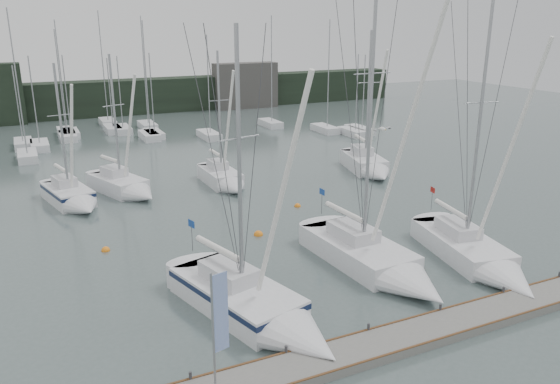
{
  "coord_description": "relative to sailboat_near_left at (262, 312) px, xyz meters",
  "views": [
    {
      "loc": [
        -14.43,
        -21.27,
        13.27
      ],
      "look_at": [
        -1.98,
        5.0,
        4.13
      ],
      "focal_mm": 35.0,
      "sensor_mm": 36.0,
      "label": 1
    }
  ],
  "objects": [
    {
      "name": "ground",
      "position": [
        5.75,
        1.01,
        -0.64
      ],
      "size": [
        160.0,
        160.0,
        0.0
      ],
      "primitive_type": "plane",
      "color": "#4D5E5C",
      "rests_on": "ground"
    },
    {
      "name": "dock",
      "position": [
        5.75,
        -3.99,
        -0.44
      ],
      "size": [
        24.0,
        2.0,
        0.4
      ],
      "primitive_type": "cube",
      "color": "#61615C",
      "rests_on": "ground"
    },
    {
      "name": "far_treeline",
      "position": [
        5.75,
        63.01,
        1.86
      ],
      "size": [
        90.0,
        4.0,
        5.0
      ],
      "primitive_type": "cube",
      "color": "black",
      "rests_on": "ground"
    },
    {
      "name": "far_building_right",
      "position": [
        23.75,
        61.01,
        2.86
      ],
      "size": [
        10.0,
        3.0,
        7.0
      ],
      "primitive_type": "cube",
      "color": "#464340",
      "rests_on": "ground"
    },
    {
      "name": "mast_forest",
      "position": [
        0.65,
        45.03,
        -0.16
      ],
      "size": [
        54.66,
        27.19,
        14.63
      ],
      "color": "silver",
      "rests_on": "ground"
    },
    {
      "name": "sailboat_near_left",
      "position": [
        0.0,
        0.0,
        0.0
      ],
      "size": [
        5.75,
        10.76,
        14.28
      ],
      "rotation": [
        0.0,
        0.0,
        0.27
      ],
      "color": "silver",
      "rests_on": "ground"
    },
    {
      "name": "sailboat_near_center",
      "position": [
        7.94,
        1.71,
        -0.04
      ],
      "size": [
        4.01,
        10.96,
        18.19
      ],
      "rotation": [
        0.0,
        0.0,
        0.07
      ],
      "color": "silver",
      "rests_on": "ground"
    },
    {
      "name": "sailboat_near_right",
      "position": [
        13.39,
        0.03,
        -0.08
      ],
      "size": [
        4.71,
        10.44,
        15.37
      ],
      "rotation": [
        0.0,
        0.0,
        -0.19
      ],
      "color": "silver",
      "rests_on": "ground"
    },
    {
      "name": "sailboat_mid_a",
      "position": [
        -6.06,
        21.25,
        -0.03
      ],
      "size": [
        4.18,
        7.68,
        11.25
      ],
      "rotation": [
        0.0,
        0.0,
        0.24
      ],
      "color": "silver",
      "rests_on": "ground"
    },
    {
      "name": "sailboat_mid_b",
      "position": [
        -1.9,
        22.31,
        -0.04
      ],
      "size": [
        5.06,
        7.91,
        11.74
      ],
      "rotation": [
        0.0,
        0.0,
        0.36
      ],
      "color": "silver",
      "rests_on": "ground"
    },
    {
      "name": "sailboat_mid_c",
      "position": [
        5.87,
        21.03,
        -0.05
      ],
      "size": [
        2.56,
        7.12,
        11.79
      ],
      "rotation": [
        0.0,
        0.0,
        0.02
      ],
      "color": "silver",
      "rests_on": "ground"
    },
    {
      "name": "sailboat_mid_e",
      "position": [
        19.1,
        19.44,
        0.01
      ],
      "size": [
        4.63,
        8.51,
        13.42
      ],
      "rotation": [
        0.0,
        0.0,
        -0.24
      ],
      "color": "silver",
      "rests_on": "ground"
    },
    {
      "name": "buoy_a",
      "position": [
        4.14,
        10.06,
        -0.64
      ],
      "size": [
        0.6,
        0.6,
        0.6
      ],
      "primitive_type": "sphere",
      "color": "orange",
      "rests_on": "ground"
    },
    {
      "name": "buoy_b",
      "position": [
        9.03,
        14.06,
        -0.64
      ],
      "size": [
        0.49,
        0.49,
        0.49
      ],
      "primitive_type": "sphere",
      "color": "orange",
      "rests_on": "ground"
    },
    {
      "name": "buoy_c",
      "position": [
        -5.21,
        11.7,
        -0.64
      ],
      "size": [
        0.52,
        0.52,
        0.52
      ],
      "primitive_type": "sphere",
      "color": "orange",
      "rests_on": "ground"
    },
    {
      "name": "dock_banner",
      "position": [
        -3.34,
        -3.84,
        2.49
      ],
      "size": [
        0.69,
        0.22,
        4.61
      ],
      "rotation": [
        0.0,
        0.0,
        0.25
      ],
      "color": "#919398",
      "rests_on": "dock"
    },
    {
      "name": "seagull",
      "position": [
        7.19,
        1.48,
        7.57
      ],
      "size": [
        1.01,
        0.47,
        0.2
      ],
      "rotation": [
        0.0,
        0.0,
        0.16
      ],
      "color": "white",
      "rests_on": "ground"
    }
  ]
}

